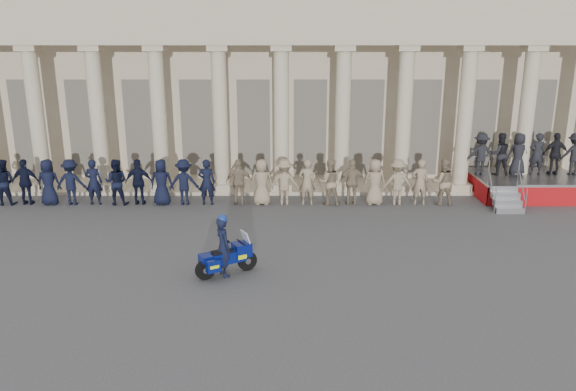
# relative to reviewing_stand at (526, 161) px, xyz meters

# --- Properties ---
(ground) EXTENTS (90.00, 90.00, 0.00)m
(ground) POSITION_rel_reviewing_stand_xyz_m (-11.71, -7.58, -1.53)
(ground) COLOR #454547
(ground) RESTS_ON ground
(building) EXTENTS (40.00, 12.50, 9.00)m
(building) POSITION_rel_reviewing_stand_xyz_m (-11.71, 7.17, 2.99)
(building) COLOR tan
(building) RESTS_ON ground
(officer_rank) EXTENTS (24.16, 0.71, 1.89)m
(officer_rank) POSITION_rel_reviewing_stand_xyz_m (-15.42, -1.35, -0.59)
(officer_rank) COLOR black
(officer_rank) RESTS_ON ground
(reviewing_stand) EXTENTS (5.17, 4.19, 2.70)m
(reviewing_stand) POSITION_rel_reviewing_stand_xyz_m (0.00, 0.00, 0.00)
(reviewing_stand) COLOR gray
(reviewing_stand) RESTS_ON ground
(motorcycle) EXTENTS (1.71, 1.26, 1.23)m
(motorcycle) POSITION_rel_reviewing_stand_xyz_m (-11.89, -8.35, -1.00)
(motorcycle) COLOR black
(motorcycle) RESTS_ON ground
(rider) EXTENTS (0.69, 0.77, 1.85)m
(rider) POSITION_rel_reviewing_stand_xyz_m (-11.98, -8.41, -0.61)
(rider) COLOR black
(rider) RESTS_ON ground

